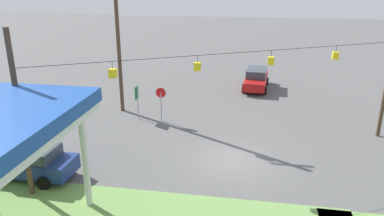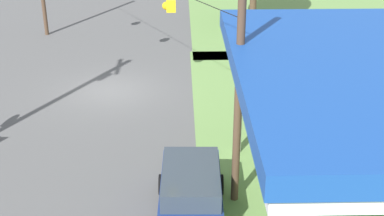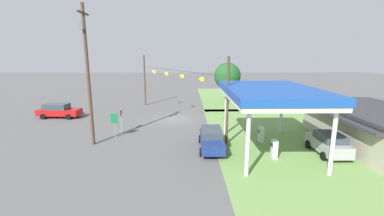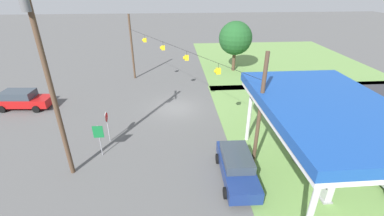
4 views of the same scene
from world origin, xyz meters
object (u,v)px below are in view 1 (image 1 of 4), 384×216
at_px(car_on_crossroad, 256,79).
at_px(route_sign, 137,96).
at_px(car_at_pumps_front, 26,161).
at_px(utility_pole_main, 117,22).
at_px(stop_sign_roadside, 161,97).

height_order(car_on_crossroad, route_sign, route_sign).
distance_m(car_on_crossroad, route_sign, 12.48).
bearing_deg(route_sign, car_at_pumps_front, 71.52).
bearing_deg(car_at_pumps_front, utility_pole_main, -95.42).
relative_size(car_on_crossroad, stop_sign_roadside, 2.11).
distance_m(car_at_pumps_front, car_on_crossroad, 21.45).
height_order(car_at_pumps_front, car_on_crossroad, car_on_crossroad).
bearing_deg(car_at_pumps_front, car_on_crossroad, -120.13).
height_order(car_on_crossroad, utility_pole_main, utility_pole_main).
distance_m(car_on_crossroad, stop_sign_roadside, 11.54).
height_order(car_on_crossroad, stop_sign_roadside, stop_sign_roadside).
distance_m(car_at_pumps_front, stop_sign_roadside, 10.02).
bearing_deg(car_on_crossroad, utility_pole_main, -47.77).
xyz_separation_m(stop_sign_roadside, route_sign, (1.79, -0.18, -0.10)).
relative_size(stop_sign_roadside, route_sign, 1.04).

